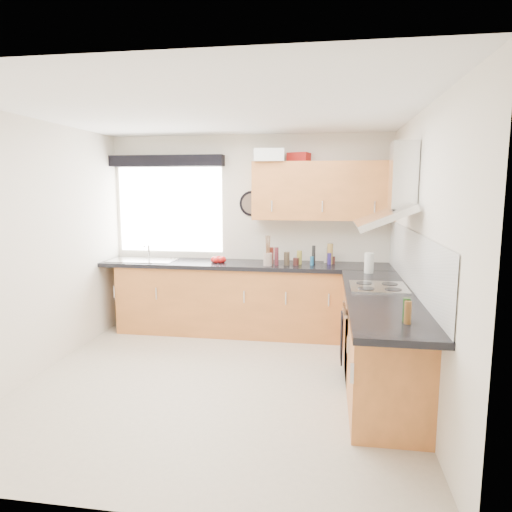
% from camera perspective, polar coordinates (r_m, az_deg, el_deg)
% --- Properties ---
extents(ground_plane, '(3.60, 3.60, 0.00)m').
position_cam_1_polar(ground_plane, '(4.53, -4.98, -15.45)').
color(ground_plane, beige).
extents(ceiling, '(3.60, 3.60, 0.02)m').
position_cam_1_polar(ceiling, '(4.19, -5.44, 17.55)').
color(ceiling, white).
rests_on(ceiling, wall_back).
extents(wall_back, '(3.60, 0.02, 2.50)m').
position_cam_1_polar(wall_back, '(5.93, -0.96, 2.85)').
color(wall_back, silver).
rests_on(wall_back, ground_plane).
extents(wall_front, '(3.60, 0.02, 2.50)m').
position_cam_1_polar(wall_front, '(2.51, -15.30, -5.44)').
color(wall_front, silver).
rests_on(wall_front, ground_plane).
extents(wall_left, '(0.02, 3.60, 2.50)m').
position_cam_1_polar(wall_left, '(4.94, -25.90, 0.82)').
color(wall_left, silver).
rests_on(wall_left, ground_plane).
extents(wall_right, '(0.02, 3.60, 2.50)m').
position_cam_1_polar(wall_right, '(4.13, 19.78, -0.19)').
color(wall_right, silver).
rests_on(wall_right, ground_plane).
extents(window, '(1.40, 0.02, 1.10)m').
position_cam_1_polar(window, '(6.17, -10.69, 5.71)').
color(window, silver).
rests_on(window, wall_back).
extents(window_blind, '(1.50, 0.18, 0.14)m').
position_cam_1_polar(window_blind, '(6.09, -11.14, 11.60)').
color(window_blind, black).
rests_on(window_blind, wall_back).
extents(splashback, '(0.01, 3.00, 0.54)m').
position_cam_1_polar(splashback, '(4.43, 18.89, -0.49)').
color(splashback, white).
rests_on(splashback, wall_right).
extents(base_cab_back, '(3.00, 0.58, 0.86)m').
position_cam_1_polar(base_cab_back, '(5.81, -2.41, -5.50)').
color(base_cab_back, '#AF642E').
rests_on(base_cab_back, ground_plane).
extents(base_cab_corner, '(0.60, 0.60, 0.86)m').
position_cam_1_polar(base_cab_corner, '(5.71, 13.59, -5.98)').
color(base_cab_corner, '#AF642E').
rests_on(base_cab_corner, ground_plane).
extents(base_cab_right, '(0.58, 2.10, 0.86)m').
position_cam_1_polar(base_cab_right, '(4.43, 15.12, -10.35)').
color(base_cab_right, '#AF642E').
rests_on(base_cab_right, ground_plane).
extents(worktop_back, '(3.60, 0.62, 0.05)m').
position_cam_1_polar(worktop_back, '(5.69, -1.47, -1.11)').
color(worktop_back, black).
rests_on(worktop_back, base_cab_back).
extents(worktop_right, '(0.62, 2.42, 0.05)m').
position_cam_1_polar(worktop_right, '(4.16, 15.45, -5.07)').
color(worktop_right, black).
rests_on(worktop_right, base_cab_right).
extents(sink, '(0.84, 0.46, 0.10)m').
position_cam_1_polar(sink, '(6.06, -13.94, -0.15)').
color(sink, silver).
rests_on(sink, worktop_back).
extents(oven, '(0.56, 0.58, 0.85)m').
position_cam_1_polar(oven, '(4.57, 14.79, -9.80)').
color(oven, black).
rests_on(oven, ground_plane).
extents(hob_plate, '(0.52, 0.52, 0.01)m').
position_cam_1_polar(hob_plate, '(4.44, 15.03, -3.76)').
color(hob_plate, silver).
rests_on(hob_plate, worktop_right).
extents(extractor_hood, '(0.52, 0.78, 0.66)m').
position_cam_1_polar(extractor_hood, '(4.36, 16.79, 7.25)').
color(extractor_hood, silver).
rests_on(extractor_hood, wall_right).
extents(upper_cabinets, '(1.70, 0.35, 0.70)m').
position_cam_1_polar(upper_cabinets, '(5.64, 8.36, 8.06)').
color(upper_cabinets, '#AF642E').
rests_on(upper_cabinets, wall_back).
extents(washing_machine, '(0.59, 0.58, 0.77)m').
position_cam_1_polar(washing_machine, '(5.86, -3.79, -5.83)').
color(washing_machine, silver).
rests_on(washing_machine, ground_plane).
extents(wall_clock, '(0.33, 0.04, 0.33)m').
position_cam_1_polar(wall_clock, '(5.88, -0.52, 6.57)').
color(wall_clock, black).
rests_on(wall_clock, wall_back).
extents(casserole, '(0.38, 0.29, 0.15)m').
position_cam_1_polar(casserole, '(5.59, 1.66, 12.49)').
color(casserole, silver).
rests_on(casserole, upper_cabinets).
extents(storage_box, '(0.30, 0.27, 0.11)m').
position_cam_1_polar(storage_box, '(5.76, 5.38, 12.17)').
color(storage_box, maroon).
rests_on(storage_box, upper_cabinets).
extents(utensil_pot, '(0.11, 0.11, 0.15)m').
position_cam_1_polar(utensil_pot, '(5.48, 1.50, -0.43)').
color(utensil_pot, gray).
rests_on(utensil_pot, worktop_back).
extents(kitchen_roll, '(0.12, 0.12, 0.22)m').
position_cam_1_polar(kitchen_roll, '(5.15, 13.94, -0.86)').
color(kitchen_roll, silver).
rests_on(kitchen_roll, worktop_right).
extents(tomato_cluster, '(0.19, 0.19, 0.08)m').
position_cam_1_polar(tomato_cluster, '(5.74, -4.72, -0.43)').
color(tomato_cluster, red).
rests_on(tomato_cluster, worktop_back).
extents(jar_0, '(0.07, 0.07, 0.25)m').
position_cam_1_polar(jar_0, '(5.65, 9.23, 0.26)').
color(jar_0, olive).
rests_on(jar_0, worktop_back).
extents(jar_1, '(0.06, 0.06, 0.09)m').
position_cam_1_polar(jar_1, '(5.68, 9.57, -0.53)').
color(jar_1, '#3C1A15').
rests_on(jar_1, worktop_back).
extents(jar_2, '(0.07, 0.07, 0.09)m').
position_cam_1_polar(jar_2, '(5.51, 5.01, -0.70)').
color(jar_2, '#3C1815').
rests_on(jar_2, worktop_back).
extents(jar_3, '(0.05, 0.05, 0.18)m').
position_cam_1_polar(jar_3, '(5.76, 8.73, 0.06)').
color(jar_3, '#BBB19F').
rests_on(jar_3, worktop_back).
extents(jar_4, '(0.05, 0.05, 0.22)m').
position_cam_1_polar(jar_4, '(5.51, 2.57, -0.03)').
color(jar_4, '#541E24').
rests_on(jar_4, worktop_back).
extents(jar_5, '(0.04, 0.04, 0.11)m').
position_cam_1_polar(jar_5, '(5.54, 6.99, -0.61)').
color(jar_5, '#1A5780').
rests_on(jar_5, worktop_back).
extents(jar_6, '(0.04, 0.04, 0.22)m').
position_cam_1_polar(jar_6, '(5.65, 7.21, 0.17)').
color(jar_6, black).
rests_on(jar_6, worktop_back).
extents(jar_7, '(0.06, 0.06, 0.20)m').
position_cam_1_polar(jar_7, '(5.63, 1.91, 0.08)').
color(jar_7, maroon).
rests_on(jar_7, worktop_back).
extents(jar_8, '(0.07, 0.07, 0.16)m').
position_cam_1_polar(jar_8, '(5.51, 3.86, -0.34)').
color(jar_8, '#382D1F').
rests_on(jar_8, worktop_back).
extents(jar_9, '(0.05, 0.05, 0.20)m').
position_cam_1_polar(jar_9, '(5.60, 1.72, 0.03)').
color(jar_9, maroon).
rests_on(jar_9, worktop_back).
extents(jar_10, '(0.05, 0.05, 0.14)m').
position_cam_1_polar(jar_10, '(5.65, 9.16, -0.32)').
color(jar_10, navy).
rests_on(jar_10, worktop_back).
extents(jar_11, '(0.06, 0.06, 0.17)m').
position_cam_1_polar(jar_11, '(5.60, 5.44, -0.18)').
color(jar_11, olive).
rests_on(jar_11, worktop_back).
extents(bottle_0, '(0.05, 0.05, 0.17)m').
position_cam_1_polar(bottle_0, '(3.38, 18.29, -6.42)').
color(bottle_0, '#153613').
rests_on(bottle_0, worktop_right).
extents(bottle_1, '(0.05, 0.05, 0.16)m').
position_cam_1_polar(bottle_1, '(3.33, 18.45, -6.72)').
color(bottle_1, brown).
rests_on(bottle_1, worktop_right).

